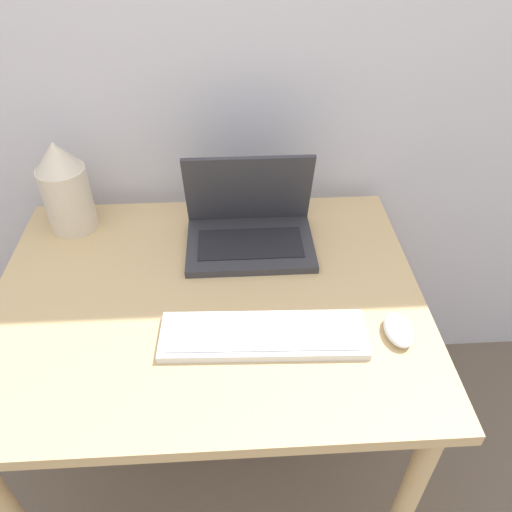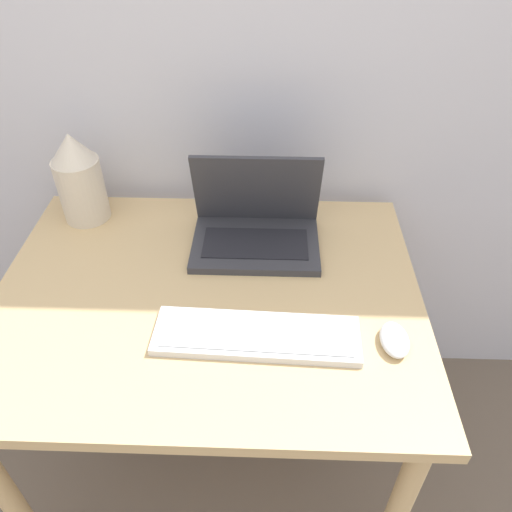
# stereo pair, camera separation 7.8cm
# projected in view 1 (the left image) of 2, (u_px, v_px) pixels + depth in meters

# --- Properties ---
(wall_back) EXTENTS (6.00, 0.05, 2.50)m
(wall_back) POSITION_uv_depth(u_px,v_px,m) (198.00, 16.00, 1.20)
(wall_back) COLOR silver
(wall_back) RESTS_ON ground_plane
(desk) EXTENTS (1.01, 0.78, 0.76)m
(desk) POSITION_uv_depth(u_px,v_px,m) (210.00, 324.00, 1.24)
(desk) COLOR tan
(desk) RESTS_ON ground_plane
(laptop) EXTENTS (0.33, 0.23, 0.24)m
(laptop) POSITION_uv_depth(u_px,v_px,m) (250.00, 225.00, 1.29)
(laptop) COLOR #333338
(laptop) RESTS_ON desk
(keyboard) EXTENTS (0.44, 0.14, 0.02)m
(keyboard) POSITION_uv_depth(u_px,v_px,m) (263.00, 335.00, 1.06)
(keyboard) COLOR silver
(keyboard) RESTS_ON desk
(mouse) EXTENTS (0.06, 0.10, 0.03)m
(mouse) POSITION_uv_depth(u_px,v_px,m) (398.00, 330.00, 1.07)
(mouse) COLOR silver
(mouse) RESTS_ON desk
(vase) EXTENTS (0.12, 0.12, 0.25)m
(vase) POSITION_uv_depth(u_px,v_px,m) (65.00, 187.00, 1.30)
(vase) COLOR beige
(vase) RESTS_ON desk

